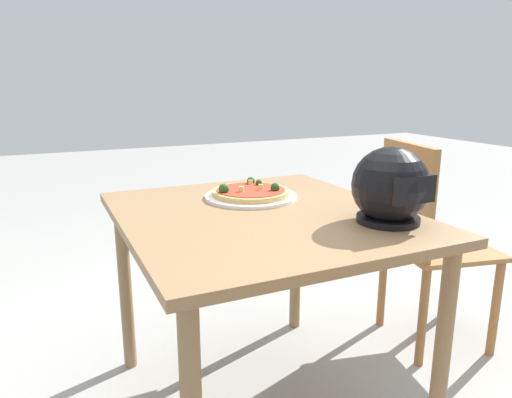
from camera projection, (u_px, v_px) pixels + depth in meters
The scene contains 5 objects.
dining_table at pixel (262, 238), 1.56m from camera, with size 0.89×1.00×0.73m.
pizza_plate at pixel (251, 196), 1.72m from camera, with size 0.34×0.34×0.01m, color white.
pizza at pixel (251, 192), 1.72m from camera, with size 0.28×0.28×0.05m.
motorcycle_helmet at pixel (390, 187), 1.40m from camera, with size 0.23×0.23×0.23m.
chair_side at pixel (423, 234), 2.01m from camera, with size 0.47×0.47×0.90m.
Camera 1 is at (0.64, 1.34, 1.14)m, focal length 33.01 mm.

